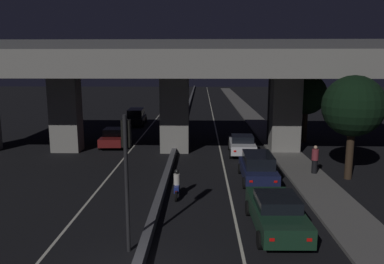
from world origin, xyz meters
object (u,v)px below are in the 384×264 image
object	(u,v)px
car_dark_red_third_oncoming	(172,109)
motorcycle_blue_filtering_near	(177,185)
pedestrian_on_sidewalk	(315,160)
car_dark_green_lead	(276,212)
street_lamp	(267,83)
traffic_light_left_of_median	(127,159)
car_white_third	(242,144)
car_dark_red_lead_oncoming	(114,137)
car_dark_blue_second	(258,167)
car_black_second_oncoming	(136,116)

from	to	relation	value
car_dark_red_third_oncoming	motorcycle_blue_filtering_near	size ratio (longest dim) A/B	2.53
motorcycle_blue_filtering_near	pedestrian_on_sidewalk	bearing A→B (deg)	-64.18
car_dark_green_lead	pedestrian_on_sidewalk	world-z (taller)	pedestrian_on_sidewalk
motorcycle_blue_filtering_near	pedestrian_on_sidewalk	xyz separation A→B (m)	(8.06, 3.89, 0.38)
street_lamp	car_dark_red_third_oncoming	world-z (taller)	street_lamp
car_dark_red_third_oncoming	car_dark_green_lead	bearing A→B (deg)	8.59
traffic_light_left_of_median	street_lamp	distance (m)	20.76
car_white_third	car_dark_red_lead_oncoming	bearing A→B (deg)	78.35
motorcycle_blue_filtering_near	pedestrian_on_sidewalk	world-z (taller)	pedestrian_on_sidewalk
car_dark_blue_second	street_lamp	bearing A→B (deg)	-10.87
car_dark_blue_second	car_white_third	bearing A→B (deg)	2.57
car_dark_green_lead	car_dark_blue_second	size ratio (longest dim) A/B	1.08
car_dark_red_lead_oncoming	car_black_second_oncoming	xyz separation A→B (m)	(-0.05, 10.89, 0.23)
street_lamp	car_white_third	bearing A→B (deg)	-118.95
car_dark_red_lead_oncoming	motorcycle_blue_filtering_near	xyz separation A→B (m)	(5.90, -11.66, -0.12)
car_dark_green_lead	street_lamp	bearing A→B (deg)	-9.08
car_dark_red_third_oncoming	motorcycle_blue_filtering_near	xyz separation A→B (m)	(2.69, -31.02, -0.12)
car_black_second_oncoming	street_lamp	bearing A→B (deg)	51.70
street_lamp	car_black_second_oncoming	size ratio (longest dim) A/B	1.84
car_dark_green_lead	car_black_second_oncoming	world-z (taller)	car_black_second_oncoming
car_white_third	car_dark_red_third_oncoming	bearing A→B (deg)	19.71
car_white_third	car_black_second_oncoming	size ratio (longest dim) A/B	0.87
car_dark_green_lead	car_white_third	size ratio (longest dim) A/B	1.14
street_lamp	car_dark_blue_second	bearing A→B (deg)	-101.45
street_lamp	car_black_second_oncoming	bearing A→B (deg)	144.44
car_black_second_oncoming	car_dark_red_third_oncoming	distance (m)	9.08
car_white_third	car_dark_red_third_oncoming	xyz separation A→B (m)	(-6.95, 21.84, -0.02)
street_lamp	motorcycle_blue_filtering_near	xyz separation A→B (m)	(-6.67, -13.53, -4.44)
car_dark_green_lead	pedestrian_on_sidewalk	size ratio (longest dim) A/B	2.75
car_dark_red_lead_oncoming	motorcycle_blue_filtering_near	world-z (taller)	car_dark_red_lead_oncoming
car_dark_green_lead	car_dark_red_lead_oncoming	bearing A→B (deg)	32.13
car_dark_red_third_oncoming	motorcycle_blue_filtering_near	world-z (taller)	motorcycle_blue_filtering_near
pedestrian_on_sidewalk	car_white_third	bearing A→B (deg)	125.65
street_lamp	car_dark_blue_second	distance (m)	11.77
car_dark_red_third_oncoming	car_dark_red_lead_oncoming	bearing A→B (deg)	-12.09
traffic_light_left_of_median	car_dark_red_third_oncoming	distance (m)	36.68
traffic_light_left_of_median	street_lamp	xyz separation A→B (m)	(8.04, 19.07, 1.66)
car_dark_red_lead_oncoming	car_dark_blue_second	bearing A→B (deg)	47.19
car_white_third	pedestrian_on_sidewalk	world-z (taller)	pedestrian_on_sidewalk
motorcycle_blue_filtering_near	street_lamp	bearing A→B (deg)	-26.14
car_dark_red_third_oncoming	pedestrian_on_sidewalk	world-z (taller)	pedestrian_on_sidewalk
street_lamp	traffic_light_left_of_median	bearing A→B (deg)	-112.85
car_dark_blue_second	traffic_light_left_of_median	bearing A→B (deg)	145.40
car_white_third	motorcycle_blue_filtering_near	world-z (taller)	car_white_third
motorcycle_blue_filtering_near	car_black_second_oncoming	bearing A→B (deg)	14.86
traffic_light_left_of_median	street_lamp	world-z (taller)	street_lamp
car_dark_green_lead	car_dark_red_lead_oncoming	xyz separation A→B (m)	(-10.15, 15.46, -0.05)
street_lamp	motorcycle_blue_filtering_near	bearing A→B (deg)	-116.23
car_white_third	car_dark_green_lead	bearing A→B (deg)	-177.98
car_dark_blue_second	car_dark_red_lead_oncoming	distance (m)	13.67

